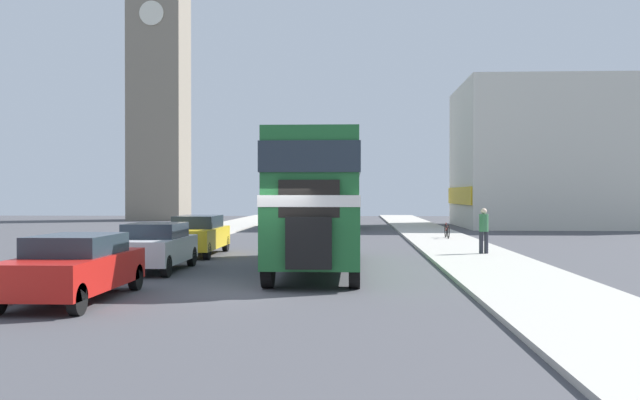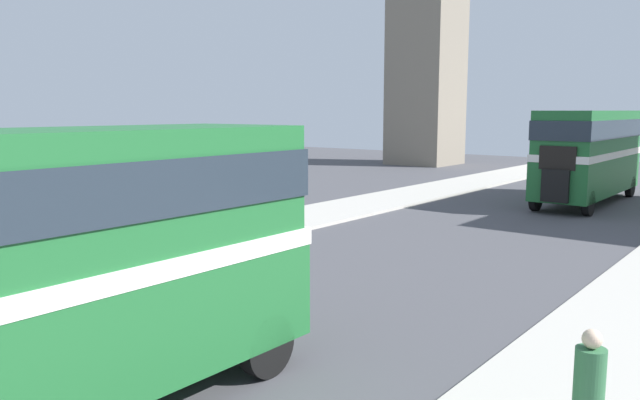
{
  "view_description": "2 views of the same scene",
  "coord_description": "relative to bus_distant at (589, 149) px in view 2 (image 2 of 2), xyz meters",
  "views": [
    {
      "loc": [
        2.31,
        -17.34,
        2.36
      ],
      "look_at": [
        1.22,
        5.13,
        2.18
      ],
      "focal_mm": 40.0,
      "sensor_mm": 36.0,
      "label": 1
    },
    {
      "loc": [
        8.96,
        2.65,
        4.28
      ],
      "look_at": [
        0.0,
        13.98,
        2.2
      ],
      "focal_mm": 35.0,
      "sensor_mm": 36.0,
      "label": 2
    }
  ],
  "objects": [
    {
      "name": "pedestrian_walking",
      "position": [
        6.32,
        -23.05,
        -1.45
      ],
      "size": [
        0.35,
        0.35,
        1.72
      ],
      "color": "#282833",
      "rests_on": "sidewalk_right"
    },
    {
      "name": "car_parked_far",
      "position": [
        -4.65,
        -22.92,
        -1.75
      ],
      "size": [
        1.74,
        4.63,
        1.53
      ],
      "color": "gold",
      "rests_on": "ground_plane"
    },
    {
      "name": "bus_distant",
      "position": [
        0.0,
        0.0,
        0.0
      ],
      "size": [
        2.47,
        9.3,
        4.28
      ],
      "color": "#1E602D",
      "rests_on": "ground_plane"
    }
  ]
}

